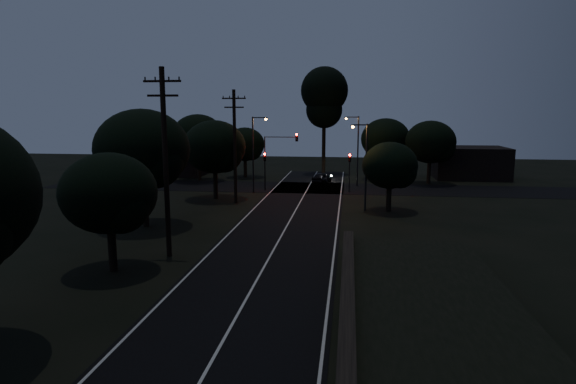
# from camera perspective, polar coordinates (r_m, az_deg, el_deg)

# --- Properties ---
(road_surface) EXTENTS (60.00, 70.00, 0.03)m
(road_surface) POSITION_cam_1_polar(r_m,az_deg,el_deg) (43.77, 1.19, -1.69)
(road_surface) COLOR black
(road_surface) RESTS_ON ground
(retaining_wall) EXTENTS (6.93, 26.00, 1.60)m
(retaining_wall) POSITION_cam_1_polar(r_m,az_deg,el_deg) (16.87, 18.27, -18.86)
(retaining_wall) COLOR black
(retaining_wall) RESTS_ON ground
(utility_pole_mid) EXTENTS (2.20, 0.30, 11.00)m
(utility_pole_mid) POSITION_cam_1_polar(r_m,az_deg,el_deg) (28.73, -14.33, 3.69)
(utility_pole_mid) COLOR black
(utility_pole_mid) RESTS_ON ground
(utility_pole_far) EXTENTS (2.20, 0.30, 10.50)m
(utility_pole_far) POSITION_cam_1_polar(r_m,az_deg,el_deg) (44.94, -6.33, 5.59)
(utility_pole_far) COLOR black
(utility_pole_far) RESTS_ON ground
(tree_left_b) EXTENTS (5.04, 5.04, 6.41)m
(tree_left_b) POSITION_cam_1_polar(r_m,az_deg,el_deg) (26.89, -20.22, -0.39)
(tree_left_b) COLOR black
(tree_left_b) RESTS_ON ground
(tree_left_c) EXTENTS (6.91, 6.91, 8.73)m
(tree_left_c) POSITION_cam_1_polar(r_m,az_deg,el_deg) (36.68, -16.60, 4.64)
(tree_left_c) COLOR black
(tree_left_c) RESTS_ON ground
(tree_left_d) EXTENTS (6.07, 6.07, 7.71)m
(tree_left_d) POSITION_cam_1_polar(r_m,az_deg,el_deg) (47.36, -8.49, 5.15)
(tree_left_d) COLOR black
(tree_left_d) RESTS_ON ground
(tree_far_nw) EXTENTS (5.13, 5.13, 6.50)m
(tree_far_nw) POSITION_cam_1_polar(r_m,az_deg,el_deg) (63.06, -4.99, 5.55)
(tree_far_nw) COLOR black
(tree_far_nw) RESTS_ON ground
(tree_far_w) EXTENTS (6.45, 6.45, 8.22)m
(tree_far_w) POSITION_cam_1_polar(r_m,az_deg,el_deg) (60.38, -10.45, 6.34)
(tree_far_w) COLOR black
(tree_far_w) RESTS_ON ground
(tree_far_ne) EXTENTS (6.10, 6.10, 7.71)m
(tree_far_ne) POSITION_cam_1_polar(r_m,az_deg,el_deg) (61.73, 11.68, 6.04)
(tree_far_ne) COLOR black
(tree_far_ne) RESTS_ON ground
(tree_far_e) EXTENTS (5.90, 5.90, 7.49)m
(tree_far_e) POSITION_cam_1_polar(r_m,az_deg,el_deg) (59.36, 16.73, 5.57)
(tree_far_e) COLOR black
(tree_far_e) RESTS_ON ground
(tree_right_a) EXTENTS (4.71, 4.71, 5.98)m
(tree_right_a) POSITION_cam_1_polar(r_m,az_deg,el_deg) (41.89, 12.21, 2.95)
(tree_right_a) COLOR black
(tree_right_a) RESTS_ON ground
(tall_pine) EXTENTS (6.40, 6.40, 14.55)m
(tall_pine) POSITION_cam_1_polar(r_m,az_deg,el_deg) (66.70, 4.32, 11.17)
(tall_pine) COLOR black
(tall_pine) RESTS_ON ground
(building_left) EXTENTS (10.00, 8.00, 4.40)m
(building_left) POSITION_cam_1_polar(r_m,az_deg,el_deg) (68.45, -13.79, 3.94)
(building_left) COLOR black
(building_left) RESTS_ON ground
(building_right) EXTENTS (9.00, 7.00, 4.00)m
(building_right) POSITION_cam_1_polar(r_m,az_deg,el_deg) (66.71, 20.68, 3.29)
(building_right) COLOR black
(building_right) RESTS_ON ground
(signal_left) EXTENTS (0.28, 0.35, 4.10)m
(signal_left) POSITION_cam_1_polar(r_m,az_deg,el_deg) (52.68, -2.76, 3.31)
(signal_left) COLOR black
(signal_left) RESTS_ON ground
(signal_right) EXTENTS (0.28, 0.35, 4.10)m
(signal_right) POSITION_cam_1_polar(r_m,az_deg,el_deg) (51.87, 7.32, 3.15)
(signal_right) COLOR black
(signal_right) RESTS_ON ground
(signal_mast) EXTENTS (3.70, 0.35, 6.25)m
(signal_mast) POSITION_cam_1_polar(r_m,az_deg,el_deg) (52.27, -0.94, 4.93)
(signal_mast) COLOR black
(signal_mast) RESTS_ON ground
(streetlight_a) EXTENTS (1.66, 0.26, 8.00)m
(streetlight_a) POSITION_cam_1_polar(r_m,az_deg,el_deg) (50.70, -3.96, 5.10)
(streetlight_a) COLOR black
(streetlight_a) RESTS_ON ground
(streetlight_b) EXTENTS (1.66, 0.26, 8.00)m
(streetlight_b) POSITION_cam_1_polar(r_m,az_deg,el_deg) (55.72, 8.09, 5.42)
(streetlight_b) COLOR black
(streetlight_b) RESTS_ON ground
(streetlight_c) EXTENTS (1.46, 0.26, 7.50)m
(streetlight_c) POSITION_cam_1_polar(r_m,az_deg,el_deg) (41.80, 9.03, 3.68)
(streetlight_c) COLOR black
(streetlight_c) RESTS_ON ground
(car) EXTENTS (2.52, 4.03, 1.28)m
(car) POSITION_cam_1_polar(r_m,az_deg,el_deg) (58.20, 4.03, 1.71)
(car) COLOR black
(car) RESTS_ON ground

